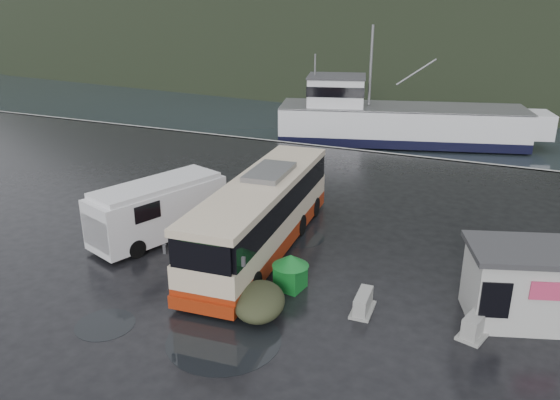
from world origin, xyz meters
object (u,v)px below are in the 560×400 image
at_px(coach_bus, 263,248).
at_px(fishing_trawler, 400,127).
at_px(white_van, 161,237).
at_px(jersey_barrier_b, 475,333).
at_px(ticket_kiosk, 512,318).
at_px(waste_bin_right, 290,288).
at_px(jersey_barrier_a, 362,311).
at_px(dome_tent, 259,314).
at_px(waste_bin_left, 237,259).

bearing_deg(coach_bus, fishing_trawler, 84.22).
relative_size(white_van, jersey_barrier_b, 4.12).
relative_size(ticket_kiosk, fishing_trawler, 0.14).
xyz_separation_m(coach_bus, white_van, (-4.99, -0.85, 0.00)).
relative_size(waste_bin_right, jersey_barrier_b, 0.89).
height_order(coach_bus, jersey_barrier_a, coach_bus).
height_order(coach_bus, ticket_kiosk, coach_bus).
relative_size(white_van, dome_tent, 2.57).
relative_size(waste_bin_left, jersey_barrier_a, 1.02).
xyz_separation_m(coach_bus, jersey_barrier_b, (9.56, -3.22, 0.00)).
xyz_separation_m(jersey_barrier_b, fishing_trawler, (-8.96, 30.69, 0.00)).
xyz_separation_m(white_van, dome_tent, (7.23, -4.19, 0.00)).
xyz_separation_m(coach_bus, waste_bin_left, (-0.55, -1.44, 0.00)).
bearing_deg(white_van, jersey_barrier_a, 5.89).
bearing_deg(jersey_barrier_a, waste_bin_left, 162.73).
relative_size(coach_bus, white_van, 1.85).
bearing_deg(fishing_trawler, waste_bin_left, -107.54).
height_order(ticket_kiosk, fishing_trawler, fishing_trawler).
relative_size(waste_bin_right, ticket_kiosk, 0.41).
xyz_separation_m(coach_bus, ticket_kiosk, (10.68, -1.72, 0.00)).
bearing_deg(fishing_trawler, dome_tent, -102.37).
distance_m(waste_bin_left, dome_tent, 4.55).
relative_size(coach_bus, dome_tent, 4.75).
bearing_deg(waste_bin_right, jersey_barrier_a, -9.20).
xyz_separation_m(dome_tent, fishing_trawler, (-1.65, 32.50, 0.00)).
relative_size(dome_tent, jersey_barrier_a, 1.78).
xyz_separation_m(jersey_barrier_a, fishing_trawler, (-5.04, 30.83, 0.00)).
bearing_deg(waste_bin_right, waste_bin_left, 155.41).
bearing_deg(waste_bin_left, dome_tent, -52.15).
height_order(jersey_barrier_a, jersey_barrier_b, jersey_barrier_b).
bearing_deg(waste_bin_left, jersey_barrier_a, -17.27).
bearing_deg(dome_tent, waste_bin_left, 127.85).
bearing_deg(jersey_barrier_b, waste_bin_right, 177.11).
height_order(waste_bin_left, jersey_barrier_b, waste_bin_left).
distance_m(coach_bus, jersey_barrier_a, 6.57).
bearing_deg(white_van, jersey_barrier_b, 9.96).
height_order(waste_bin_left, dome_tent, waste_bin_left).
relative_size(coach_bus, waste_bin_right, 8.53).
xyz_separation_m(coach_bus, dome_tent, (2.24, -5.04, 0.00)).
bearing_deg(waste_bin_left, waste_bin_right, -24.59).
bearing_deg(coach_bus, ticket_kiosk, -13.70).
relative_size(waste_bin_left, waste_bin_right, 1.03).
height_order(waste_bin_left, waste_bin_right, waste_bin_left).
relative_size(white_van, fishing_trawler, 0.27).
distance_m(waste_bin_left, ticket_kiosk, 11.23).
bearing_deg(ticket_kiosk, fishing_trawler, 90.89).
xyz_separation_m(white_van, jersey_barrier_b, (14.55, -2.37, 0.00)).
bearing_deg(jersey_barrier_b, dome_tent, -166.06).
relative_size(jersey_barrier_a, fishing_trawler, 0.06).
relative_size(white_van, jersey_barrier_a, 4.57).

